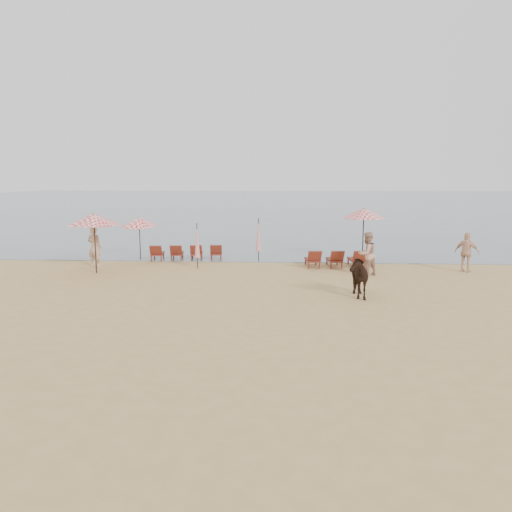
{
  "coord_description": "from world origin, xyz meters",
  "views": [
    {
      "loc": [
        1.15,
        -14.0,
        4.07
      ],
      "look_at": [
        0.0,
        5.0,
        1.1
      ],
      "focal_mm": 35.0,
      "sensor_mm": 36.0,
      "label": 1
    }
  ],
  "objects_px": {
    "umbrella_open_left_a": "(94,219)",
    "beachgoer_right_b": "(467,252)",
    "lounger_cluster_left": "(187,252)",
    "beachgoer_right_a": "(367,254)",
    "cow": "(356,276)",
    "umbrella_open_left_b": "(139,222)",
    "umbrella_open_right": "(364,213)",
    "lounger_cluster_right": "(335,259)",
    "umbrella_closed_right": "(259,235)",
    "beachgoer_left": "(95,247)",
    "umbrella_closed_left": "(197,241)"
  },
  "relations": [
    {
      "from": "umbrella_open_right",
      "to": "cow",
      "type": "relative_size",
      "value": 1.5
    },
    {
      "from": "lounger_cluster_right",
      "to": "umbrella_open_right",
      "type": "height_order",
      "value": "umbrella_open_right"
    },
    {
      "from": "lounger_cluster_left",
      "to": "beachgoer_right_a",
      "type": "height_order",
      "value": "beachgoer_right_a"
    },
    {
      "from": "umbrella_open_left_a",
      "to": "beachgoer_right_b",
      "type": "height_order",
      "value": "umbrella_open_left_a"
    },
    {
      "from": "lounger_cluster_left",
      "to": "lounger_cluster_right",
      "type": "relative_size",
      "value": 1.33
    },
    {
      "from": "umbrella_closed_right",
      "to": "beachgoer_right_a",
      "type": "xyz_separation_m",
      "value": [
        4.76,
        -3.41,
        -0.39
      ]
    },
    {
      "from": "umbrella_open_right",
      "to": "umbrella_closed_right",
      "type": "distance_m",
      "value": 5.27
    },
    {
      "from": "lounger_cluster_right",
      "to": "beachgoer_right_a",
      "type": "bearing_deg",
      "value": -63.68
    },
    {
      "from": "umbrella_closed_left",
      "to": "beachgoer_left",
      "type": "xyz_separation_m",
      "value": [
        -4.78,
        0.04,
        -0.33
      ]
    },
    {
      "from": "umbrella_open_left_a",
      "to": "lounger_cluster_right",
      "type": "bearing_deg",
      "value": -12.5
    },
    {
      "from": "umbrella_open_left_b",
      "to": "umbrella_closed_right",
      "type": "distance_m",
      "value": 6.03
    },
    {
      "from": "umbrella_open_left_a",
      "to": "umbrella_closed_left",
      "type": "xyz_separation_m",
      "value": [
        4.2,
        1.36,
        -1.06
      ]
    },
    {
      "from": "umbrella_closed_right",
      "to": "umbrella_open_left_a",
      "type": "bearing_deg",
      "value": -152.85
    },
    {
      "from": "umbrella_closed_left",
      "to": "beachgoer_right_b",
      "type": "distance_m",
      "value": 11.91
    },
    {
      "from": "cow",
      "to": "umbrella_closed_left",
      "type": "bearing_deg",
      "value": 136.6
    },
    {
      "from": "umbrella_closed_right",
      "to": "beachgoer_left",
      "type": "relative_size",
      "value": 1.12
    },
    {
      "from": "beachgoer_right_a",
      "to": "beachgoer_right_b",
      "type": "xyz_separation_m",
      "value": [
        4.47,
        1.05,
        -0.05
      ]
    },
    {
      "from": "lounger_cluster_right",
      "to": "beachgoer_right_a",
      "type": "height_order",
      "value": "beachgoer_right_a"
    },
    {
      "from": "lounger_cluster_right",
      "to": "umbrella_closed_right",
      "type": "distance_m",
      "value": 4.04
    },
    {
      "from": "umbrella_open_left_a",
      "to": "umbrella_open_left_b",
      "type": "bearing_deg",
      "value": 53.38
    },
    {
      "from": "umbrella_open_left_b",
      "to": "beachgoer_right_a",
      "type": "distance_m",
      "value": 11.37
    },
    {
      "from": "cow",
      "to": "beachgoer_right_b",
      "type": "distance_m",
      "value": 7.34
    },
    {
      "from": "lounger_cluster_right",
      "to": "umbrella_open_right",
      "type": "distance_m",
      "value": 3.15
    },
    {
      "from": "umbrella_closed_right",
      "to": "lounger_cluster_left",
      "type": "bearing_deg",
      "value": 177.88
    },
    {
      "from": "lounger_cluster_right",
      "to": "umbrella_open_right",
      "type": "relative_size",
      "value": 1.05
    },
    {
      "from": "lounger_cluster_right",
      "to": "umbrella_closed_right",
      "type": "height_order",
      "value": "umbrella_closed_right"
    },
    {
      "from": "umbrella_closed_left",
      "to": "beachgoer_right_a",
      "type": "height_order",
      "value": "umbrella_closed_left"
    },
    {
      "from": "lounger_cluster_left",
      "to": "beachgoer_right_a",
      "type": "distance_m",
      "value": 9.12
    },
    {
      "from": "umbrella_open_left_a",
      "to": "beachgoer_right_a",
      "type": "relative_size",
      "value": 1.4
    },
    {
      "from": "umbrella_open_right",
      "to": "umbrella_closed_right",
      "type": "bearing_deg",
      "value": -172.08
    },
    {
      "from": "lounger_cluster_right",
      "to": "beachgoer_right_b",
      "type": "xyz_separation_m",
      "value": [
        5.61,
        -0.82,
        0.47
      ]
    },
    {
      "from": "lounger_cluster_left",
      "to": "umbrella_closed_left",
      "type": "height_order",
      "value": "umbrella_closed_left"
    },
    {
      "from": "umbrella_closed_left",
      "to": "beachgoer_right_a",
      "type": "bearing_deg",
      "value": -9.58
    },
    {
      "from": "umbrella_open_right",
      "to": "beachgoer_right_b",
      "type": "xyz_separation_m",
      "value": [
        4.08,
        -2.74,
        -1.5
      ]
    },
    {
      "from": "lounger_cluster_left",
      "to": "umbrella_open_left_a",
      "type": "height_order",
      "value": "umbrella_open_left_a"
    },
    {
      "from": "beachgoer_left",
      "to": "umbrella_open_right",
      "type": "bearing_deg",
      "value": -154.74
    },
    {
      "from": "lounger_cluster_right",
      "to": "beachgoer_right_a",
      "type": "distance_m",
      "value": 2.25
    },
    {
      "from": "lounger_cluster_right",
      "to": "umbrella_open_left_b",
      "type": "distance_m",
      "value": 9.88
    },
    {
      "from": "umbrella_open_right",
      "to": "beachgoer_right_a",
      "type": "xyz_separation_m",
      "value": [
        -0.4,
        -3.79,
        -1.45
      ]
    },
    {
      "from": "umbrella_open_left_b",
      "to": "umbrella_open_right",
      "type": "xyz_separation_m",
      "value": [
        11.15,
        0.24,
        0.45
      ]
    },
    {
      "from": "lounger_cluster_left",
      "to": "umbrella_open_right",
      "type": "height_order",
      "value": "umbrella_open_right"
    },
    {
      "from": "umbrella_open_right",
      "to": "umbrella_open_left_a",
      "type": "bearing_deg",
      "value": -158.32
    },
    {
      "from": "beachgoer_right_a",
      "to": "lounger_cluster_right",
      "type": "bearing_deg",
      "value": -93.63
    },
    {
      "from": "lounger_cluster_left",
      "to": "umbrella_open_right",
      "type": "xyz_separation_m",
      "value": [
        8.78,
        0.25,
        1.98
      ]
    },
    {
      "from": "umbrella_open_right",
      "to": "beachgoer_left",
      "type": "bearing_deg",
      "value": -165.09
    },
    {
      "from": "umbrella_open_right",
      "to": "umbrella_closed_right",
      "type": "height_order",
      "value": "umbrella_open_right"
    },
    {
      "from": "umbrella_closed_left",
      "to": "umbrella_closed_right",
      "type": "xyz_separation_m",
      "value": [
        2.67,
        2.16,
        0.04
      ]
    },
    {
      "from": "umbrella_open_left_b",
      "to": "beachgoer_left",
      "type": "relative_size",
      "value": 1.17
    },
    {
      "from": "beachgoer_right_a",
      "to": "beachgoer_left",
      "type": "bearing_deg",
      "value": -40.95
    },
    {
      "from": "umbrella_open_left_a",
      "to": "beachgoer_right_b",
      "type": "bearing_deg",
      "value": -19.06
    }
  ]
}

